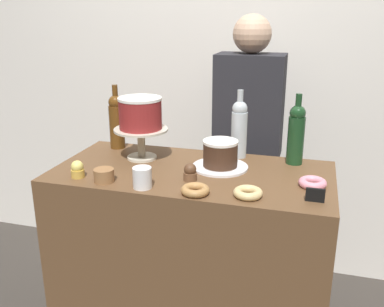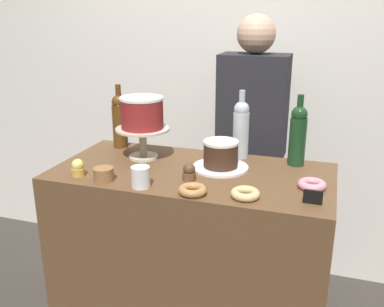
{
  "view_description": "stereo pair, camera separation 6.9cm",
  "coord_description": "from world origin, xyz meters",
  "px_view_note": "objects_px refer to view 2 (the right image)",
  "views": [
    {
      "loc": [
        0.49,
        -1.71,
        1.61
      ],
      "look_at": [
        0.0,
        0.0,
        1.02
      ],
      "focal_mm": 40.27,
      "sensor_mm": 36.0,
      "label": 1
    },
    {
      "loc": [
        0.56,
        -1.69,
        1.61
      ],
      "look_at": [
        0.0,
        0.0,
        1.02
      ],
      "focal_mm": 40.27,
      "sensor_mm": 36.0,
      "label": 2
    }
  ],
  "objects_px": {
    "cupcake_chocolate": "(189,172)",
    "coffee_cup_ceramic": "(141,177)",
    "donut_glazed": "(245,194)",
    "price_sign_chalkboard": "(313,197)",
    "white_layer_cake": "(142,113)",
    "wine_bottle_clear": "(241,128)",
    "wine_bottle_amber": "(120,120)",
    "donut_maple": "(193,190)",
    "cookie_stack": "(104,174)",
    "cupcake_lemon": "(78,168)",
    "donut_pink": "(312,185)",
    "wine_bottle_green": "(298,134)",
    "chocolate_round_cake": "(221,154)",
    "cake_stand_pedestal": "(143,137)",
    "barista_figure": "(251,157)"
  },
  "relations": [
    {
      "from": "chocolate_round_cake",
      "to": "donut_maple",
      "type": "xyz_separation_m",
      "value": [
        -0.03,
        -0.31,
        -0.05
      ]
    },
    {
      "from": "wine_bottle_green",
      "to": "cupcake_chocolate",
      "type": "height_order",
      "value": "wine_bottle_green"
    },
    {
      "from": "cupcake_chocolate",
      "to": "white_layer_cake",
      "type": "bearing_deg",
      "value": 145.76
    },
    {
      "from": "cupcake_lemon",
      "to": "cake_stand_pedestal",
      "type": "bearing_deg",
      "value": 61.15
    },
    {
      "from": "cupcake_chocolate",
      "to": "coffee_cup_ceramic",
      "type": "height_order",
      "value": "coffee_cup_ceramic"
    },
    {
      "from": "white_layer_cake",
      "to": "wine_bottle_green",
      "type": "height_order",
      "value": "wine_bottle_green"
    },
    {
      "from": "cake_stand_pedestal",
      "to": "wine_bottle_clear",
      "type": "height_order",
      "value": "wine_bottle_clear"
    },
    {
      "from": "cake_stand_pedestal",
      "to": "wine_bottle_amber",
      "type": "height_order",
      "value": "wine_bottle_amber"
    },
    {
      "from": "coffee_cup_ceramic",
      "to": "barista_figure",
      "type": "relative_size",
      "value": 0.05
    },
    {
      "from": "white_layer_cake",
      "to": "wine_bottle_clear",
      "type": "distance_m",
      "value": 0.47
    },
    {
      "from": "cake_stand_pedestal",
      "to": "chocolate_round_cake",
      "type": "height_order",
      "value": "cake_stand_pedestal"
    },
    {
      "from": "donut_glazed",
      "to": "price_sign_chalkboard",
      "type": "xyz_separation_m",
      "value": [
        0.25,
        0.02,
        0.01
      ]
    },
    {
      "from": "wine_bottle_amber",
      "to": "cookie_stack",
      "type": "bearing_deg",
      "value": -71.53
    },
    {
      "from": "cupcake_chocolate",
      "to": "cupcake_lemon",
      "type": "relative_size",
      "value": 1.0
    },
    {
      "from": "donut_glazed",
      "to": "barista_figure",
      "type": "bearing_deg",
      "value": 99.01
    },
    {
      "from": "cupcake_chocolate",
      "to": "donut_maple",
      "type": "bearing_deg",
      "value": -65.99
    },
    {
      "from": "white_layer_cake",
      "to": "wine_bottle_green",
      "type": "xyz_separation_m",
      "value": [
        0.7,
        0.13,
        -0.08
      ]
    },
    {
      "from": "coffee_cup_ceramic",
      "to": "cupcake_lemon",
      "type": "bearing_deg",
      "value": 174.45
    },
    {
      "from": "cake_stand_pedestal",
      "to": "donut_pink",
      "type": "height_order",
      "value": "cake_stand_pedestal"
    },
    {
      "from": "donut_pink",
      "to": "cupcake_lemon",
      "type": "bearing_deg",
      "value": -170.01
    },
    {
      "from": "donut_glazed",
      "to": "cookie_stack",
      "type": "height_order",
      "value": "cookie_stack"
    },
    {
      "from": "cake_stand_pedestal",
      "to": "barista_figure",
      "type": "relative_size",
      "value": 0.16
    },
    {
      "from": "cake_stand_pedestal",
      "to": "cupcake_lemon",
      "type": "xyz_separation_m",
      "value": [
        -0.17,
        -0.3,
        -0.07
      ]
    },
    {
      "from": "cupcake_chocolate",
      "to": "wine_bottle_amber",
      "type": "bearing_deg",
      "value": 145.66
    },
    {
      "from": "white_layer_cake",
      "to": "cookie_stack",
      "type": "relative_size",
      "value": 2.41
    },
    {
      "from": "chocolate_round_cake",
      "to": "cupcake_chocolate",
      "type": "relative_size",
      "value": 2.11
    },
    {
      "from": "chocolate_round_cake",
      "to": "donut_pink",
      "type": "distance_m",
      "value": 0.42
    },
    {
      "from": "donut_pink",
      "to": "cookie_stack",
      "type": "xyz_separation_m",
      "value": [
        -0.83,
        -0.18,
        0.01
      ]
    },
    {
      "from": "donut_maple",
      "to": "price_sign_chalkboard",
      "type": "relative_size",
      "value": 1.6
    },
    {
      "from": "wine_bottle_green",
      "to": "donut_pink",
      "type": "xyz_separation_m",
      "value": [
        0.09,
        -0.27,
        -0.13
      ]
    },
    {
      "from": "white_layer_cake",
      "to": "cupcake_chocolate",
      "type": "height_order",
      "value": "white_layer_cake"
    },
    {
      "from": "wine_bottle_clear",
      "to": "wine_bottle_green",
      "type": "height_order",
      "value": "same"
    },
    {
      "from": "chocolate_round_cake",
      "to": "wine_bottle_green",
      "type": "xyz_separation_m",
      "value": [
        0.32,
        0.16,
        0.07
      ]
    },
    {
      "from": "cupcake_lemon",
      "to": "cupcake_chocolate",
      "type": "bearing_deg",
      "value": 11.98
    },
    {
      "from": "chocolate_round_cake",
      "to": "donut_glazed",
      "type": "relative_size",
      "value": 1.4
    },
    {
      "from": "coffee_cup_ceramic",
      "to": "cake_stand_pedestal",
      "type": "bearing_deg",
      "value": 112.71
    },
    {
      "from": "white_layer_cake",
      "to": "barista_figure",
      "type": "bearing_deg",
      "value": 47.26
    },
    {
      "from": "barista_figure",
      "to": "price_sign_chalkboard",
      "type": "bearing_deg",
      "value": -63.92
    },
    {
      "from": "chocolate_round_cake",
      "to": "donut_pink",
      "type": "bearing_deg",
      "value": -15.11
    },
    {
      "from": "white_layer_cake",
      "to": "wine_bottle_clear",
      "type": "height_order",
      "value": "wine_bottle_clear"
    },
    {
      "from": "cupcake_chocolate",
      "to": "cupcake_lemon",
      "type": "bearing_deg",
      "value": -168.02
    },
    {
      "from": "wine_bottle_amber",
      "to": "coffee_cup_ceramic",
      "type": "relative_size",
      "value": 3.83
    },
    {
      "from": "cupcake_chocolate",
      "to": "donut_pink",
      "type": "relative_size",
      "value": 0.66
    },
    {
      "from": "donut_maple",
      "to": "cupcake_chocolate",
      "type": "bearing_deg",
      "value": 114.01
    },
    {
      "from": "donut_pink",
      "to": "coffee_cup_ceramic",
      "type": "bearing_deg",
      "value": -163.06
    },
    {
      "from": "price_sign_chalkboard",
      "to": "barista_figure",
      "type": "xyz_separation_m",
      "value": [
        -0.37,
        0.75,
        -0.13
      ]
    },
    {
      "from": "wine_bottle_clear",
      "to": "donut_glazed",
      "type": "height_order",
      "value": "wine_bottle_clear"
    },
    {
      "from": "white_layer_cake",
      "to": "cupcake_chocolate",
      "type": "relative_size",
      "value": 2.72
    },
    {
      "from": "cookie_stack",
      "to": "coffee_cup_ceramic",
      "type": "height_order",
      "value": "coffee_cup_ceramic"
    },
    {
      "from": "donut_pink",
      "to": "chocolate_round_cake",
      "type": "bearing_deg",
      "value": 164.89
    }
  ]
}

